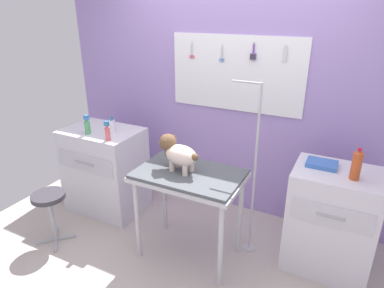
{
  "coord_description": "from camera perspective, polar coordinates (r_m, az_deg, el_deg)",
  "views": [
    {
      "loc": [
        1.14,
        -1.92,
        2.12
      ],
      "look_at": [
        0.0,
        0.32,
        1.09
      ],
      "focal_mm": 31.31,
      "sensor_mm": 36.0,
      "label": 1
    }
  ],
  "objects": [
    {
      "name": "cabinet_right",
      "position": [
        3.11,
        22.49,
        -11.89
      ],
      "size": [
        0.68,
        0.54,
        0.91
      ],
      "color": "silver",
      "rests_on": "ground"
    },
    {
      "name": "grooming_table",
      "position": [
        2.85,
        -0.51,
        -6.59
      ],
      "size": [
        0.91,
        0.58,
        0.84
      ],
      "color": "#B7B7BC",
      "rests_on": "ground"
    },
    {
      "name": "soda_bottle",
      "position": [
        2.77,
        26.23,
        -3.23
      ],
      "size": [
        0.07,
        0.07,
        0.25
      ],
      "color": "#B94920",
      "rests_on": "cabinet_right"
    },
    {
      "name": "stool",
      "position": [
        3.43,
        -23.1,
        -9.34
      ],
      "size": [
        0.31,
        0.31,
        0.52
      ],
      "color": "#9E9EA3",
      "rests_on": "ground"
    },
    {
      "name": "shampoo_bottle",
      "position": [
        3.45,
        -13.45,
        2.89
      ],
      "size": [
        0.07,
        0.06,
        0.19
      ],
      "color": "white",
      "rests_on": "counter_left"
    },
    {
      "name": "conditioner_bottle",
      "position": [
        3.28,
        -14.2,
        1.93
      ],
      "size": [
        0.05,
        0.05,
        0.19
      ],
      "color": "#D85A5F",
      "rests_on": "counter_left"
    },
    {
      "name": "grooming_arm",
      "position": [
        2.96,
        10.36,
        -5.93
      ],
      "size": [
        0.29,
        0.11,
        1.58
      ],
      "color": "#B7B7BC",
      "rests_on": "ground"
    },
    {
      "name": "supply_tray",
      "position": [
        2.93,
        21.24,
        -3.18
      ],
      "size": [
        0.24,
        0.18,
        0.04
      ],
      "color": "#3A69BE",
      "rests_on": "cabinet_right"
    },
    {
      "name": "ground",
      "position": [
        3.09,
        -2.96,
        -21.5
      ],
      "size": [
        4.4,
        4.0,
        0.04
      ],
      "primitive_type": "cube",
      "color": "#B0A59C"
    },
    {
      "name": "counter_left",
      "position": [
        3.79,
        -14.52,
        -4.29
      ],
      "size": [
        0.8,
        0.58,
        0.93
      ],
      "color": "silver",
      "rests_on": "ground"
    },
    {
      "name": "rear_wall_panel",
      "position": [
        3.53,
        7.02,
        6.38
      ],
      "size": [
        4.0,
        0.11,
        2.3
      ],
      "color": "#9A7FC4",
      "rests_on": "ground"
    },
    {
      "name": "dog",
      "position": [
        2.79,
        -2.53,
        -1.44
      ],
      "size": [
        0.41,
        0.24,
        0.3
      ],
      "color": "beige",
      "rests_on": "grooming_table"
    },
    {
      "name": "detangler_spray",
      "position": [
        3.52,
        -17.4,
        2.94
      ],
      "size": [
        0.06,
        0.06,
        0.2
      ],
      "color": "#499B62",
      "rests_on": "counter_left"
    }
  ]
}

